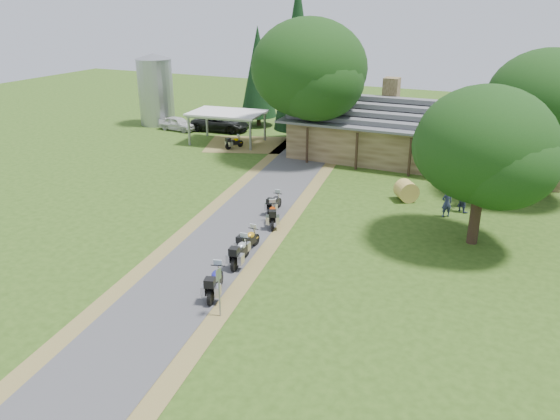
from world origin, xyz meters
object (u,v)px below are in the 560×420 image
at_px(hay_bale, 406,191).
at_px(motorcycle_row_a, 215,281).
at_px(lodge, 423,130).
at_px(car_dark_suv, 220,119).
at_px(motorcycle_row_d, 273,214).
at_px(car_white_sedan, 178,122).
at_px(motorcycle_carport_a, 234,142).
at_px(silo, 156,89).
at_px(motorcycle_row_b, 240,251).
at_px(motorcycle_row_c, 249,240).
at_px(carport, 227,127).
at_px(motorcycle_row_e, 275,202).

bearing_deg(hay_bale, motorcycle_row_a, -107.80).
distance_m(lodge, hay_bale, 9.92).
bearing_deg(car_dark_suv, motorcycle_row_d, -149.20).
bearing_deg(hay_bale, car_white_sedan, 157.04).
relative_size(motorcycle_carport_a, hay_bale, 1.28).
height_order(silo, motorcycle_row_b, silo).
relative_size(silo, motorcycle_row_b, 3.47).
height_order(car_dark_suv, hay_bale, car_dark_suv).
xyz_separation_m(car_white_sedan, motorcycle_carport_a, (8.34, -3.69, -0.28)).
distance_m(motorcycle_row_c, motorcycle_row_d, 3.67).
distance_m(carport, car_dark_suv, 4.75).
bearing_deg(lodge, car_dark_suv, 173.51).
height_order(lodge, motorcycle_row_d, lodge).
height_order(motorcycle_row_c, motorcycle_row_e, motorcycle_row_c).
relative_size(carport, hay_bale, 4.91).
bearing_deg(lodge, motorcycle_row_e, -111.22).
height_order(motorcycle_row_a, motorcycle_row_e, motorcycle_row_a).
bearing_deg(motorcycle_row_d, motorcycle_carport_a, 10.83).
height_order(motorcycle_carport_a, hay_bale, hay_bale).
height_order(car_dark_suv, motorcycle_row_d, car_dark_suv).
bearing_deg(car_white_sedan, motorcycle_carport_a, -108.85).
xyz_separation_m(carport, motorcycle_row_d, (11.75, -15.48, -0.71)).
height_order(carport, car_dark_suv, carport).
bearing_deg(silo, lodge, -4.75).
distance_m(motorcycle_row_a, motorcycle_row_d, 8.24).
xyz_separation_m(motorcycle_row_b, hay_bale, (5.38, 12.32, -0.04)).
bearing_deg(motorcycle_row_b, carport, 23.04).
relative_size(motorcycle_row_c, hay_bale, 1.45).
height_order(car_dark_suv, motorcycle_carport_a, car_dark_suv).
bearing_deg(car_white_sedan, motorcycle_row_e, -126.50).
height_order(car_dark_suv, motorcycle_row_a, car_dark_suv).
bearing_deg(motorcycle_row_c, motorcycle_row_b, -167.41).
relative_size(motorcycle_row_b, hay_bale, 1.56).
bearing_deg(carport, motorcycle_row_a, -67.80).
bearing_deg(lodge, car_white_sedan, 178.22).
bearing_deg(carport, car_white_sedan, 155.79).
bearing_deg(car_white_sedan, car_dark_suv, -63.95).
distance_m(silo, carport, 11.20).
height_order(carport, motorcycle_row_e, carport).
distance_m(carport, motorcycle_row_e, 17.49).
bearing_deg(car_white_sedan, silo, 71.31).
xyz_separation_m(lodge, motorcycle_row_d, (-5.09, -16.96, -1.78)).
bearing_deg(motorcycle_row_b, motorcycle_row_e, 3.40).
bearing_deg(car_dark_suv, hay_bale, -126.59).
height_order(silo, car_white_sedan, silo).
xyz_separation_m(car_white_sedan, motorcycle_row_d, (18.62, -17.70, -0.17)).
height_order(motorcycle_row_a, motorcycle_row_b, motorcycle_row_a).
relative_size(carport, motorcycle_row_a, 3.11).
height_order(silo, motorcycle_row_a, silo).
bearing_deg(hay_bale, motorcycle_row_e, -141.81).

